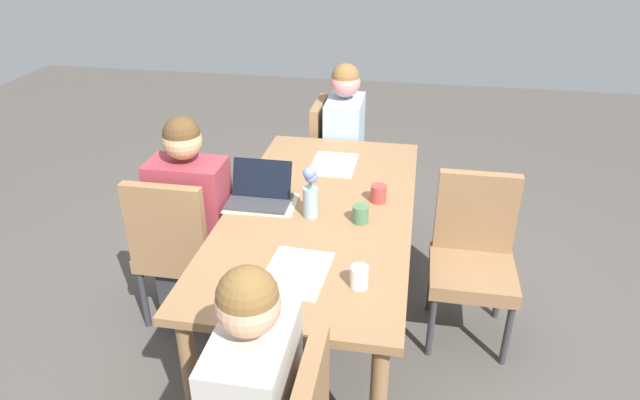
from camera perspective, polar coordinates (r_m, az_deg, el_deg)
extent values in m
plane|color=#4C4742|center=(3.30, 0.00, -12.27)|extent=(10.00, 10.00, 0.00)
cube|color=olive|center=(2.89, 0.00, -1.23)|extent=(1.91, 0.94, 0.04)
cylinder|color=olive|center=(3.89, -3.38, 0.66)|extent=(0.07, 0.07, 0.70)
cylinder|color=olive|center=(2.53, -12.88, -17.47)|extent=(0.07, 0.07, 0.70)
cylinder|color=olive|center=(3.80, 8.15, -0.30)|extent=(0.07, 0.07, 0.70)
cube|color=olive|center=(3.25, -13.47, -4.91)|extent=(0.44, 0.44, 0.08)
cube|color=olive|center=(2.97, -15.40, -2.52)|extent=(0.06, 0.42, 0.45)
cylinder|color=#333338|center=(3.58, -14.75, -5.99)|extent=(0.04, 0.04, 0.37)
cylinder|color=#333338|center=(3.45, -8.94, -6.74)|extent=(0.04, 0.04, 0.37)
cylinder|color=#333338|center=(3.31, -17.36, -9.54)|extent=(0.04, 0.04, 0.37)
cylinder|color=#333338|center=(3.17, -11.11, -10.55)|extent=(0.04, 0.04, 0.37)
cube|color=#2D2D33|center=(3.33, -12.16, -7.71)|extent=(0.36, 0.34, 0.45)
cube|color=#93333D|center=(3.08, -13.03, -0.49)|extent=(0.24, 0.40, 0.50)
sphere|color=tan|center=(2.93, -13.79, 5.90)|extent=(0.20, 0.20, 0.20)
sphere|color=#51381E|center=(2.92, -13.86, 6.45)|extent=(0.19, 0.19, 0.19)
cube|color=olive|center=(4.12, 2.52, 3.23)|extent=(0.44, 0.44, 0.08)
cube|color=olive|center=(4.05, -0.08, 6.84)|extent=(0.42, 0.06, 0.45)
cylinder|color=#333338|center=(4.37, 5.27, 1.37)|extent=(0.04, 0.04, 0.37)
cylinder|color=#333338|center=(4.04, 4.76, -0.99)|extent=(0.04, 0.04, 0.37)
cylinder|color=#333338|center=(4.41, 0.36, 1.76)|extent=(0.04, 0.04, 0.37)
cylinder|color=#333338|center=(4.08, -0.55, -0.54)|extent=(0.04, 0.04, 0.37)
cube|color=#2D2D33|center=(4.15, 2.36, 0.56)|extent=(0.34, 0.36, 0.45)
cube|color=#99B7CC|center=(3.95, 2.49, 6.69)|extent=(0.40, 0.24, 0.50)
sphere|color=#E38A84|center=(3.84, 2.60, 11.85)|extent=(0.20, 0.20, 0.20)
sphere|color=brown|center=(3.83, 2.61, 12.29)|extent=(0.19, 0.19, 0.19)
cube|color=#B7B2A8|center=(1.96, -6.53, -19.01)|extent=(0.40, 0.24, 0.50)
sphere|color=#E0A480|center=(1.71, -7.20, -10.48)|extent=(0.20, 0.20, 0.20)
sphere|color=brown|center=(1.69, -7.26, -9.68)|extent=(0.19, 0.19, 0.19)
cube|color=olive|center=(3.07, 15.13, -7.19)|extent=(0.44, 0.44, 0.08)
cube|color=olive|center=(3.10, 15.53, -1.16)|extent=(0.06, 0.42, 0.45)
cylinder|color=#333338|center=(3.08, 18.41, -12.86)|extent=(0.04, 0.04, 0.37)
cylinder|color=#333338|center=(3.04, 11.18, -12.44)|extent=(0.04, 0.04, 0.37)
cylinder|color=#333338|center=(3.38, 17.71, -8.71)|extent=(0.04, 0.04, 0.37)
cylinder|color=#333338|center=(3.34, 11.20, -8.27)|extent=(0.04, 0.04, 0.37)
cylinder|color=#8EA8B7|center=(2.77, -0.96, -0.23)|extent=(0.07, 0.07, 0.16)
sphere|color=#6B7FD1|center=(2.68, -1.13, 2.74)|extent=(0.06, 0.06, 0.06)
cylinder|color=#477A3D|center=(2.70, -1.12, 1.90)|extent=(0.01, 0.01, 0.09)
sphere|color=#6B7FD1|center=(2.71, -0.92, 2.38)|extent=(0.06, 0.06, 0.06)
cylinder|color=#477A3D|center=(2.72, -0.91, 1.80)|extent=(0.01, 0.01, 0.06)
sphere|color=#6B7FD1|center=(2.70, -1.02, 2.72)|extent=(0.07, 0.07, 0.07)
cylinder|color=#477A3D|center=(2.72, -1.01, 1.96)|extent=(0.01, 0.01, 0.08)
cube|color=beige|center=(2.94, -5.97, -0.35)|extent=(0.28, 0.37, 0.00)
cube|color=beige|center=(3.37, 1.39, 3.64)|extent=(0.36, 0.26, 0.00)
cube|color=beige|center=(2.40, -2.40, -7.31)|extent=(0.38, 0.28, 0.00)
cube|color=#38383D|center=(2.94, -6.19, -0.16)|extent=(0.22, 0.32, 0.02)
cube|color=black|center=(2.95, -5.91, 2.21)|extent=(0.08, 0.31, 0.19)
cylinder|color=white|center=(2.30, 3.98, -7.77)|extent=(0.07, 0.07, 0.09)
cylinder|color=#47704C|center=(2.75, 4.12, -1.43)|extent=(0.08, 0.08, 0.09)
cylinder|color=#AD3D38|center=(2.94, 5.94, 0.65)|extent=(0.08, 0.08, 0.09)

